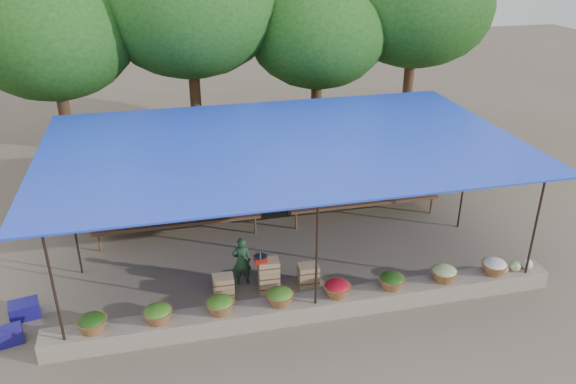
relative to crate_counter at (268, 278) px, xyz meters
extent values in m
plane|color=brown|center=(0.74, 1.68, -0.31)|extent=(60.00, 60.00, 0.00)
cube|color=#685F53|center=(0.74, -1.07, -0.11)|extent=(10.60, 0.55, 0.40)
cylinder|color=black|center=(-4.06, -1.22, 1.09)|extent=(0.05, 0.05, 2.80)
cylinder|color=black|center=(0.74, -1.22, 1.09)|extent=(0.05, 0.05, 2.80)
cylinder|color=black|center=(5.54, -1.22, 1.09)|extent=(0.05, 0.05, 2.80)
cylinder|color=black|center=(-4.06, 1.68, 1.09)|extent=(0.05, 0.05, 2.80)
cylinder|color=black|center=(5.54, 1.68, 1.09)|extent=(0.05, 0.05, 2.80)
cylinder|color=black|center=(-4.06, 4.58, 1.09)|extent=(0.05, 0.05, 2.80)
cylinder|color=black|center=(0.74, 4.58, 1.09)|extent=(0.05, 0.05, 2.80)
cylinder|color=black|center=(5.54, 4.58, 1.09)|extent=(0.05, 0.05, 2.80)
cube|color=blue|center=(0.74, 1.68, 2.49)|extent=(10.80, 6.60, 0.04)
cube|color=blue|center=(0.74, -0.32, 2.31)|extent=(10.80, 2.19, 0.26)
cube|color=blue|center=(0.74, 3.68, 2.31)|extent=(10.80, 2.19, 0.26)
cylinder|color=gray|center=(0.74, 3.08, 1.71)|extent=(9.60, 0.01, 0.01)
ellipsoid|color=yellow|center=(-3.76, 3.08, 1.43)|extent=(0.23, 0.17, 0.30)
ellipsoid|color=yellow|center=(-3.16, 3.08, 1.43)|extent=(0.23, 0.17, 0.30)
ellipsoid|color=yellow|center=(-2.56, 3.08, 1.43)|extent=(0.23, 0.17, 0.30)
ellipsoid|color=yellow|center=(-1.96, 3.08, 1.43)|extent=(0.23, 0.17, 0.30)
ellipsoid|color=yellow|center=(-1.36, 3.08, 1.43)|extent=(0.23, 0.17, 0.30)
ellipsoid|color=yellow|center=(-0.76, 3.08, 1.43)|extent=(0.23, 0.17, 0.30)
ellipsoid|color=yellow|center=(-0.16, 3.08, 1.43)|extent=(0.23, 0.17, 0.30)
ellipsoid|color=yellow|center=(0.44, 3.08, 1.43)|extent=(0.23, 0.17, 0.30)
ellipsoid|color=yellow|center=(1.04, 3.08, 1.43)|extent=(0.23, 0.17, 0.30)
ellipsoid|color=yellow|center=(1.64, 3.08, 1.43)|extent=(0.23, 0.17, 0.30)
ellipsoid|color=yellow|center=(2.24, 3.08, 1.43)|extent=(0.23, 0.17, 0.30)
ellipsoid|color=yellow|center=(2.84, 3.08, 1.43)|extent=(0.23, 0.17, 0.30)
ellipsoid|color=yellow|center=(3.44, 3.08, 1.43)|extent=(0.23, 0.17, 0.30)
ellipsoid|color=yellow|center=(4.04, 3.08, 1.43)|extent=(0.23, 0.17, 0.30)
ellipsoid|color=yellow|center=(4.64, 3.08, 1.43)|extent=(0.23, 0.17, 0.30)
ellipsoid|color=yellow|center=(5.24, 3.08, 1.43)|extent=(0.23, 0.17, 0.30)
ellipsoid|color=#204713|center=(-3.56, -1.07, 0.31)|extent=(0.52, 0.52, 0.23)
ellipsoid|color=#3F751F|center=(-2.36, -1.07, 0.31)|extent=(0.52, 0.52, 0.23)
ellipsoid|color=#3F751F|center=(-1.16, -1.07, 0.31)|extent=(0.52, 0.52, 0.23)
ellipsoid|color=#3F751F|center=(0.04, -1.07, 0.31)|extent=(0.52, 0.52, 0.23)
ellipsoid|color=#A50D1C|center=(1.24, -1.07, 0.31)|extent=(0.52, 0.52, 0.23)
ellipsoid|color=#204713|center=(2.44, -1.07, 0.31)|extent=(0.52, 0.52, 0.23)
ellipsoid|color=#98B873|center=(3.64, -1.07, 0.31)|extent=(0.52, 0.52, 0.23)
ellipsoid|color=beige|center=(4.84, -1.07, 0.31)|extent=(0.52, 0.52, 0.23)
cube|color=#1E4C1B|center=(0.74, 4.83, 0.94)|extent=(10.60, 0.06, 2.50)
cylinder|color=#3A2215|center=(-4.76, 7.48, 1.67)|extent=(0.36, 0.36, 3.97)
ellipsoid|color=#103D11|center=(-4.76, 7.48, 4.15)|extent=(4.77, 4.77, 3.69)
cylinder|color=#3A2215|center=(-0.76, 7.88, 1.93)|extent=(0.36, 0.36, 4.48)
ellipsoid|color=#103D11|center=(-0.76, 7.88, 4.73)|extent=(5.39, 5.39, 4.17)
cylinder|color=#3A2215|center=(3.24, 7.58, 1.55)|extent=(0.36, 0.36, 3.71)
ellipsoid|color=#103D11|center=(3.24, 7.58, 3.87)|extent=(4.47, 4.47, 3.45)
cylinder|color=#3A2215|center=(6.74, 7.98, 1.87)|extent=(0.36, 0.36, 4.35)
ellipsoid|color=#103D11|center=(6.74, 7.98, 4.59)|extent=(5.24, 5.24, 4.05)
cube|color=#43271B|center=(-1.76, 2.98, 0.19)|extent=(4.20, 0.95, 0.08)
cube|color=#43271B|center=(-1.76, 3.28, 0.47)|extent=(4.20, 0.35, 0.06)
cylinder|color=#43271B|center=(-3.71, 2.58, -0.06)|extent=(0.06, 0.06, 0.50)
cylinder|color=#43271B|center=(0.19, 2.58, -0.06)|extent=(0.06, 0.06, 0.50)
cylinder|color=#43271B|center=(-3.71, 3.38, -0.06)|extent=(0.06, 0.06, 0.50)
cylinder|color=#43271B|center=(0.19, 3.38, -0.06)|extent=(0.06, 0.06, 0.50)
ellipsoid|color=#AB1821|center=(-3.66, 2.83, 0.29)|extent=(0.31, 0.26, 0.13)
ellipsoid|color=olive|center=(-3.66, 3.28, 0.56)|extent=(0.26, 0.22, 0.12)
ellipsoid|color=orange|center=(-3.31, 2.83, 0.29)|extent=(0.31, 0.26, 0.13)
ellipsoid|color=#A50D1C|center=(-3.31, 3.28, 0.56)|extent=(0.26, 0.22, 0.12)
ellipsoid|color=olive|center=(-2.96, 2.83, 0.29)|extent=(0.31, 0.26, 0.13)
ellipsoid|color=#AB1821|center=(-2.96, 3.28, 0.56)|extent=(0.26, 0.22, 0.12)
ellipsoid|color=#A50D1C|center=(-2.61, 2.83, 0.29)|extent=(0.31, 0.26, 0.13)
ellipsoid|color=orange|center=(-2.61, 3.28, 0.56)|extent=(0.26, 0.22, 0.12)
ellipsoid|color=#AB1821|center=(-2.26, 2.83, 0.29)|extent=(0.31, 0.26, 0.13)
ellipsoid|color=#AB1821|center=(-2.26, 3.28, 0.56)|extent=(0.26, 0.22, 0.12)
ellipsoid|color=orange|center=(-1.91, 2.83, 0.29)|extent=(0.31, 0.26, 0.13)
ellipsoid|color=orange|center=(-1.91, 3.28, 0.56)|extent=(0.26, 0.22, 0.12)
ellipsoid|color=#AB1821|center=(-1.56, 2.83, 0.29)|extent=(0.31, 0.26, 0.13)
ellipsoid|color=olive|center=(-1.56, 3.28, 0.56)|extent=(0.26, 0.22, 0.12)
ellipsoid|color=orange|center=(-1.21, 2.83, 0.29)|extent=(0.31, 0.26, 0.13)
ellipsoid|color=#A50D1C|center=(-1.21, 3.28, 0.56)|extent=(0.26, 0.22, 0.12)
ellipsoid|color=olive|center=(-0.86, 2.83, 0.29)|extent=(0.31, 0.26, 0.13)
ellipsoid|color=#AB1821|center=(-0.86, 3.28, 0.56)|extent=(0.26, 0.22, 0.12)
ellipsoid|color=#A50D1C|center=(-0.51, 2.83, 0.29)|extent=(0.31, 0.26, 0.13)
ellipsoid|color=orange|center=(-0.51, 3.28, 0.56)|extent=(0.26, 0.22, 0.12)
ellipsoid|color=#AB1821|center=(-0.16, 2.83, 0.29)|extent=(0.31, 0.26, 0.13)
ellipsoid|color=#AB1821|center=(-0.16, 3.28, 0.56)|extent=(0.26, 0.22, 0.12)
ellipsoid|color=orange|center=(0.19, 2.83, 0.29)|extent=(0.31, 0.26, 0.13)
ellipsoid|color=orange|center=(0.19, 3.28, 0.56)|extent=(0.26, 0.22, 0.12)
cube|color=#43271B|center=(3.24, 2.98, 0.19)|extent=(4.20, 0.95, 0.08)
cube|color=#43271B|center=(3.24, 3.28, 0.47)|extent=(4.20, 0.35, 0.06)
cylinder|color=#43271B|center=(1.29, 2.58, -0.06)|extent=(0.06, 0.06, 0.50)
cylinder|color=#43271B|center=(5.19, 2.58, -0.06)|extent=(0.06, 0.06, 0.50)
cylinder|color=#43271B|center=(1.29, 3.38, -0.06)|extent=(0.06, 0.06, 0.50)
cylinder|color=#43271B|center=(5.19, 3.38, -0.06)|extent=(0.06, 0.06, 0.50)
ellipsoid|color=#AB1821|center=(1.34, 2.83, 0.29)|extent=(0.31, 0.26, 0.13)
ellipsoid|color=olive|center=(1.34, 3.28, 0.56)|extent=(0.26, 0.22, 0.12)
ellipsoid|color=orange|center=(1.69, 2.83, 0.29)|extent=(0.31, 0.26, 0.13)
ellipsoid|color=#A50D1C|center=(1.69, 3.28, 0.56)|extent=(0.26, 0.22, 0.12)
ellipsoid|color=olive|center=(2.04, 2.83, 0.29)|extent=(0.31, 0.26, 0.13)
ellipsoid|color=#AB1821|center=(2.04, 3.28, 0.56)|extent=(0.26, 0.22, 0.12)
ellipsoid|color=#A50D1C|center=(2.39, 2.83, 0.29)|extent=(0.31, 0.26, 0.13)
ellipsoid|color=orange|center=(2.39, 3.28, 0.56)|extent=(0.26, 0.22, 0.12)
ellipsoid|color=#AB1821|center=(2.74, 2.83, 0.29)|extent=(0.31, 0.26, 0.13)
ellipsoid|color=#AB1821|center=(2.74, 3.28, 0.56)|extent=(0.26, 0.22, 0.12)
ellipsoid|color=orange|center=(3.09, 2.83, 0.29)|extent=(0.31, 0.26, 0.13)
ellipsoid|color=orange|center=(3.09, 3.28, 0.56)|extent=(0.26, 0.22, 0.12)
ellipsoid|color=#AB1821|center=(3.44, 2.83, 0.29)|extent=(0.31, 0.26, 0.13)
ellipsoid|color=olive|center=(3.44, 3.28, 0.56)|extent=(0.26, 0.22, 0.12)
ellipsoid|color=orange|center=(3.79, 2.83, 0.29)|extent=(0.31, 0.26, 0.13)
ellipsoid|color=#A50D1C|center=(3.79, 3.28, 0.56)|extent=(0.26, 0.22, 0.12)
ellipsoid|color=olive|center=(4.14, 2.83, 0.29)|extent=(0.31, 0.26, 0.13)
ellipsoid|color=#AB1821|center=(4.14, 3.28, 0.56)|extent=(0.26, 0.22, 0.12)
ellipsoid|color=#A50D1C|center=(4.49, 2.83, 0.29)|extent=(0.31, 0.26, 0.13)
ellipsoid|color=orange|center=(4.49, 3.28, 0.56)|extent=(0.26, 0.22, 0.12)
ellipsoid|color=#AB1821|center=(4.84, 2.83, 0.29)|extent=(0.31, 0.26, 0.13)
ellipsoid|color=#AB1821|center=(4.84, 3.28, 0.56)|extent=(0.26, 0.22, 0.12)
ellipsoid|color=orange|center=(5.19, 2.83, 0.29)|extent=(0.31, 0.26, 0.13)
ellipsoid|color=orange|center=(5.19, 3.28, 0.56)|extent=(0.26, 0.22, 0.12)
cube|color=#A07B5B|center=(-0.97, 0.00, -0.19)|extent=(0.46, 0.36, 0.25)
cube|color=#A07B5B|center=(-0.97, 0.00, 0.07)|extent=(0.46, 0.36, 0.25)
cube|color=#A07B5B|center=(0.03, 0.00, -0.19)|extent=(0.46, 0.36, 0.25)
cube|color=#A07B5B|center=(0.03, 0.00, 0.07)|extent=(0.46, 0.36, 0.25)
cube|color=#A07B5B|center=(0.03, 0.00, 0.33)|extent=(0.46, 0.36, 0.25)
cube|color=#A07B5B|center=(0.93, 0.00, -0.19)|extent=(0.46, 0.36, 0.25)
cube|color=#A07B5B|center=(0.93, 0.00, 0.07)|extent=(0.46, 0.36, 0.25)
cube|color=red|center=(-0.15, 0.00, 0.51)|extent=(0.27, 0.23, 0.11)
cylinder|color=gray|center=(-0.15, 0.00, 0.58)|extent=(0.28, 0.28, 0.03)
cylinder|color=gray|center=(-0.15, 0.00, 0.66)|extent=(0.03, 0.03, 0.20)
imported|color=#1C3E25|center=(-0.50, 0.40, 0.27)|extent=(0.44, 0.30, 1.16)
imported|color=slate|center=(-2.17, 4.03, 0.57)|extent=(1.02, 0.90, 1.76)
imported|color=slate|center=(0.92, 4.13, 0.51)|extent=(1.11, 0.69, 1.65)
imported|color=slate|center=(5.43, 3.89, 0.50)|extent=(0.95, 0.96, 1.63)
cube|color=navy|center=(-5.20, -0.53, -0.16)|extent=(0.59, 0.48, 0.31)
cube|color=navy|center=(-5.04, 0.24, -0.14)|extent=(0.64, 0.52, 0.34)
camera|label=1|loc=(-1.94, -10.12, 6.95)|focal=35.00mm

